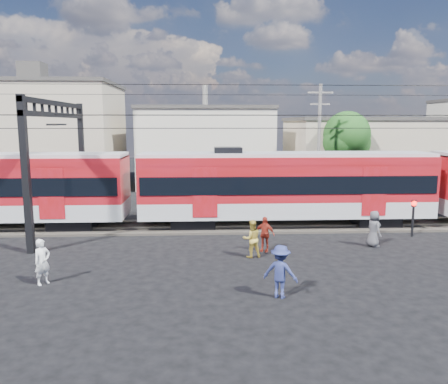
{
  "coord_description": "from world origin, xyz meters",
  "views": [
    {
      "loc": [
        -2.26,
        -15.84,
        5.75
      ],
      "look_at": [
        -1.25,
        5.0,
        2.47
      ],
      "focal_mm": 35.0,
      "sensor_mm": 36.0,
      "label": 1
    }
  ],
  "objects": [
    {
      "name": "ground",
      "position": [
        0.0,
        0.0,
        0.0
      ],
      "size": [
        120.0,
        120.0,
        0.0
      ],
      "primitive_type": "plane",
      "color": "black",
      "rests_on": "ground"
    },
    {
      "name": "pedestrian_b",
      "position": [
        -0.17,
        2.41,
        0.83
      ],
      "size": [
        0.91,
        0.77,
        1.65
      ],
      "primitive_type": "imported",
      "rotation": [
        0.0,
        0.0,
        3.34
      ],
      "color": "gold",
      "rests_on": "ground"
    },
    {
      "name": "building_mideast",
      "position": [
        14.0,
        24.0,
        3.16
      ],
      "size": [
        16.32,
        10.2,
        6.3
      ],
      "color": "tan",
      "rests_on": "ground"
    },
    {
      "name": "catenary",
      "position": [
        -8.65,
        8.0,
        5.14
      ],
      "size": [
        70.0,
        9.3,
        7.52
      ],
      "color": "black",
      "rests_on": "ground"
    },
    {
      "name": "rail_near",
      "position": [
        0.0,
        7.25,
        0.18
      ],
      "size": [
        70.0,
        0.12,
        0.12
      ],
      "primitive_type": "cube",
      "color": "#59544C",
      "rests_on": "track_bed"
    },
    {
      "name": "tree_near",
      "position": [
        9.19,
        18.09,
        4.66
      ],
      "size": [
        3.82,
        3.64,
        6.72
      ],
      "color": "#382619",
      "rests_on": "ground"
    },
    {
      "name": "commuter_train",
      "position": [
        2.52,
        8.0,
        2.4
      ],
      "size": [
        50.3,
        3.08,
        4.17
      ],
      "color": "black",
      "rests_on": "ground"
    },
    {
      "name": "pedestrian_d",
      "position": [
        0.5,
        3.26,
        0.8
      ],
      "size": [
        1.02,
        0.77,
        1.61
      ],
      "primitive_type": "imported",
      "rotation": [
        0.0,
        0.0,
        -0.46
      ],
      "color": "maroon",
      "rests_on": "ground"
    },
    {
      "name": "pedestrian_a",
      "position": [
        -8.07,
        -0.44,
        0.84
      ],
      "size": [
        0.69,
        0.73,
        1.67
      ],
      "primitive_type": "imported",
      "rotation": [
        0.0,
        0.0,
        0.9
      ],
      "color": "white",
      "rests_on": "ground"
    },
    {
      "name": "pedestrian_e",
      "position": [
        5.76,
        3.8,
        0.86
      ],
      "size": [
        0.73,
        0.94,
        1.71
      ],
      "primitive_type": "imported",
      "rotation": [
        0.0,
        0.0,
        1.81
      ],
      "color": "#4A4A4F",
      "rests_on": "ground"
    },
    {
      "name": "track_bed",
      "position": [
        0.0,
        8.0,
        0.06
      ],
      "size": [
        70.0,
        3.4,
        0.12
      ],
      "primitive_type": "cube",
      "color": "#2D2823",
      "rests_on": "ground"
    },
    {
      "name": "crossing_signal",
      "position": [
        8.46,
        5.49,
        1.32
      ],
      "size": [
        0.28,
        0.28,
        1.91
      ],
      "color": "black",
      "rests_on": "ground"
    },
    {
      "name": "pedestrian_c",
      "position": [
        0.28,
        -2.08,
        0.9
      ],
      "size": [
        1.33,
        1.09,
        1.8
      ],
      "primitive_type": "imported",
      "rotation": [
        0.0,
        0.0,
        2.71
      ],
      "color": "navy",
      "rests_on": "ground"
    },
    {
      "name": "rail_far",
      "position": [
        0.0,
        8.75,
        0.18
      ],
      "size": [
        70.0,
        0.12,
        0.12
      ],
      "primitive_type": "cube",
      "color": "#59544C",
      "rests_on": "track_bed"
    },
    {
      "name": "building_midwest",
      "position": [
        -2.0,
        27.0,
        3.66
      ],
      "size": [
        12.24,
        12.24,
        7.3
      ],
      "color": "beige",
      "rests_on": "ground"
    },
    {
      "name": "utility_pole_mid",
      "position": [
        6.0,
        15.0,
        4.53
      ],
      "size": [
        1.8,
        0.24,
        8.5
      ],
      "color": "slate",
      "rests_on": "ground"
    },
    {
      "name": "building_west",
      "position": [
        -17.0,
        24.0,
        4.66
      ],
      "size": [
        14.28,
        10.2,
        9.3
      ],
      "color": "tan",
      "rests_on": "ground"
    }
  ]
}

